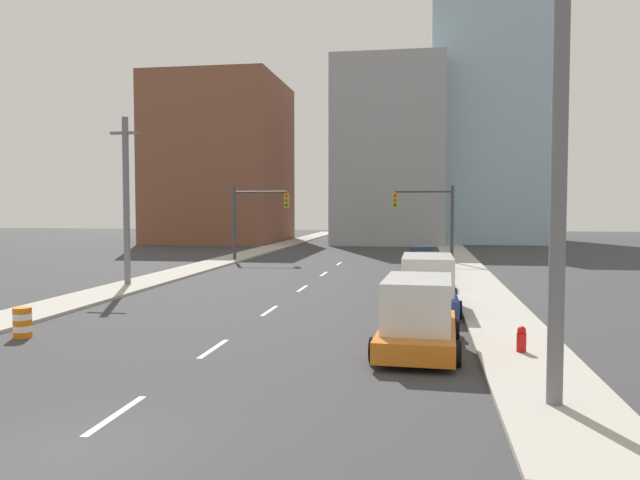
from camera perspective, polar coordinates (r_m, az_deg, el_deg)
name	(u,v)px	position (r m, az deg, el deg)	size (l,w,h in m)	color
ground_plane	(57,455)	(11.74, -22.88, -17.63)	(200.00, 200.00, 0.00)	#38383A
sidewalk_left	(256,252)	(56.01, -5.86, -1.09)	(2.59, 89.28, 0.12)	#ADA89E
sidewalk_right	(456,254)	(54.12, 12.31, -1.29)	(2.59, 89.28, 0.12)	#ADA89E
lane_stripe_at_2m	(116,415)	(13.37, -18.15, -14.93)	(0.16, 2.40, 0.01)	beige
lane_stripe_at_8m	(214,349)	(18.53, -9.70, -9.76)	(0.16, 2.40, 0.01)	beige
lane_stripe_at_14m	(269,311)	(24.80, -4.64, -6.46)	(0.16, 2.40, 0.01)	beige
lane_stripe_at_21m	(302,288)	(31.39, -1.62, -4.44)	(0.16, 2.40, 0.01)	beige
lane_stripe_at_28m	(324,274)	(38.12, 0.35, -3.11)	(0.16, 2.40, 0.01)	beige
lane_stripe_at_35m	(339,264)	(45.02, 1.75, -2.16)	(0.16, 2.40, 0.01)	beige
building_brick_left	(222,162)	(74.26, -8.96, 7.07)	(14.00, 16.00, 18.69)	brown
building_office_center	(391,157)	(74.67, 6.53, 7.58)	(12.00, 20.00, 20.04)	#99999E
building_glass_right	(485,132)	(79.20, 14.83, 9.52)	(13.00, 20.00, 26.30)	#99B7CC
traffic_signal_left	(251,213)	(47.19, -6.33, 2.50)	(4.35, 0.35, 5.60)	#38383D
traffic_signal_right	(434,213)	(45.44, 10.35, 2.44)	(4.35, 0.35, 5.60)	#38383D
utility_pole_right_near	(559,163)	(13.29, 21.02, 6.55)	(1.60, 0.32, 9.67)	slate
utility_pole_left_mid	(126,200)	(33.35, -17.29, 3.51)	(1.60, 0.32, 8.65)	slate
traffic_barrel	(22,323)	(21.78, -25.56, -6.82)	(0.56, 0.56, 0.95)	orange
fire_hydrant	(521,341)	(18.16, 17.94, -8.80)	(0.26, 0.26, 0.84)	red
box_truck_orange	(418,316)	(18.01, 8.95, -6.91)	(2.53, 5.54, 2.11)	orange
box_truck_blue	(427,284)	(25.04, 9.79, -4.03)	(2.49, 6.08, 2.18)	navy
sedan_gray	(429,276)	(31.15, 9.96, -3.30)	(2.32, 4.35, 1.49)	slate
sedan_maroon	(428,266)	(36.85, 9.83, -2.36)	(2.08, 4.81, 1.42)	maroon
sedan_white	(421,258)	(42.37, 9.22, -1.62)	(2.14, 4.58, 1.48)	silver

